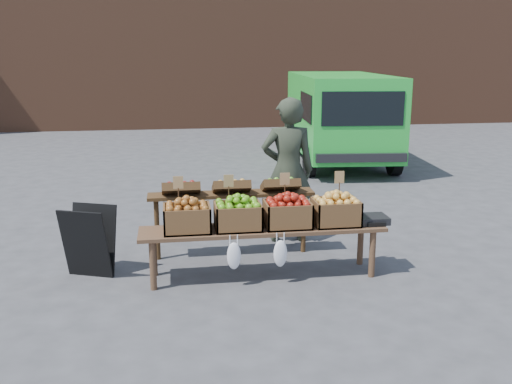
{
  "coord_description": "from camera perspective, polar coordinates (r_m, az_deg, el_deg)",
  "views": [
    {
      "loc": [
        -1.7,
        -5.76,
        2.44
      ],
      "look_at": [
        -0.73,
        0.65,
        0.85
      ],
      "focal_mm": 40.0,
      "sensor_mm": 36.0,
      "label": 1
    }
  ],
  "objects": [
    {
      "name": "back_table",
      "position": [
        6.94,
        -2.46,
        -2.3
      ],
      "size": [
        2.1,
        0.44,
        1.04
      ],
      "primitive_type": null,
      "color": "#402A15",
      "rests_on": "ground"
    },
    {
      "name": "crate_red_apples",
      "position": [
        6.29,
        3.16,
        -2.23
      ],
      "size": [
        0.5,
        0.4,
        0.28
      ],
      "primitive_type": null,
      "color": "#800603",
      "rests_on": "display_bench"
    },
    {
      "name": "crate_russet_pears",
      "position": [
        6.2,
        -1.83,
        -2.44
      ],
      "size": [
        0.5,
        0.4,
        0.28
      ],
      "primitive_type": null,
      "color": "#3C8F13",
      "rests_on": "display_bench"
    },
    {
      "name": "crate_green_apples",
      "position": [
        6.42,
        7.98,
        -2.01
      ],
      "size": [
        0.5,
        0.4,
        0.28
      ],
      "primitive_type": null,
      "color": "gold",
      "rests_on": "display_bench"
    },
    {
      "name": "crate_golden_apples",
      "position": [
        6.16,
        -6.92,
        -2.63
      ],
      "size": [
        0.5,
        0.4,
        0.28
      ],
      "primitive_type": null,
      "color": "#AF7031",
      "rests_on": "display_bench"
    },
    {
      "name": "delivery_van",
      "position": [
        12.93,
        8.34,
        7.19
      ],
      "size": [
        2.39,
        4.56,
        1.97
      ],
      "primitive_type": null,
      "rotation": [
        0.0,
        0.0,
        -0.09
      ],
      "color": "green",
      "rests_on": "ground"
    },
    {
      "name": "display_bench",
      "position": [
        6.37,
        0.67,
        -6.01
      ],
      "size": [
        2.7,
        0.56,
        0.57
      ],
      "primitive_type": null,
      "color": "#503622",
      "rests_on": "ground"
    },
    {
      "name": "chalkboard_sign",
      "position": [
        6.6,
        -16.34,
        -4.76
      ],
      "size": [
        0.6,
        0.47,
        0.81
      ],
      "primitive_type": null,
      "rotation": [
        0.0,
        0.0,
        -0.37
      ],
      "color": "black",
      "rests_on": "ground"
    },
    {
      "name": "ground",
      "position": [
        6.48,
        7.34,
        -8.46
      ],
      "size": [
        80.0,
        80.0,
        0.0
      ],
      "primitive_type": "plane",
      "color": "#454548"
    },
    {
      "name": "vendor",
      "position": [
        7.42,
        3.2,
        2.16
      ],
      "size": [
        0.72,
        0.5,
        1.9
      ],
      "primitive_type": "imported",
      "rotation": [
        0.0,
        0.0,
        3.07
      ],
      "color": "#2C3426",
      "rests_on": "ground"
    },
    {
      "name": "weighing_scale",
      "position": [
        6.58,
        11.51,
        -2.67
      ],
      "size": [
        0.34,
        0.3,
        0.08
      ],
      "primitive_type": "cube",
      "color": "black",
      "rests_on": "display_bench"
    }
  ]
}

